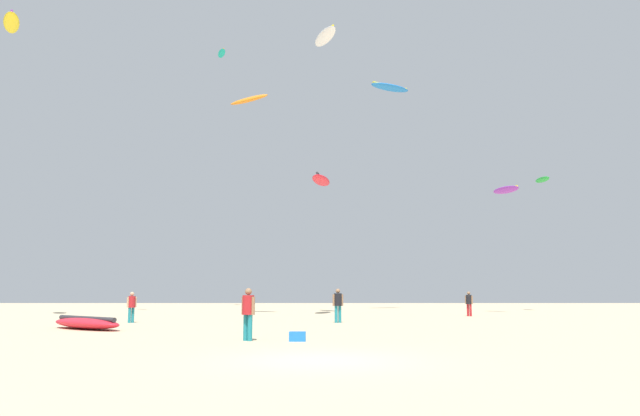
{
  "coord_description": "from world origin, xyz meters",
  "views": [
    {
      "loc": [
        -0.0,
        -14.26,
        1.73
      ],
      "look_at": [
        0.0,
        18.71,
        6.52
      ],
      "focal_mm": 31.63,
      "sensor_mm": 36.0,
      "label": 1
    }
  ],
  "objects": [
    {
      "name": "kite_aloft_4",
      "position": [
        6.01,
        32.1,
        18.94
      ],
      "size": [
        3.85,
        2.75,
        0.49
      ],
      "color": "blue"
    },
    {
      "name": "kite_aloft_7",
      "position": [
        -19.95,
        19.99,
        18.81
      ],
      "size": [
        2.43,
        3.36,
        0.4
      ],
      "color": "yellow"
    },
    {
      "name": "ground_plane",
      "position": [
        0.0,
        0.0,
        0.0
      ],
      "size": [
        120.0,
        120.0,
        0.0
      ],
      "primitive_type": "plane",
      "color": "#C6B28C"
    },
    {
      "name": "person_right",
      "position": [
        -9.99,
        15.98,
        0.94
      ],
      "size": [
        0.42,
        0.4,
        1.62
      ],
      "rotation": [
        0.0,
        0.0,
        5.46
      ],
      "color": "teal",
      "rests_on": "ground"
    },
    {
      "name": "person_foreground",
      "position": [
        -2.47,
        5.39,
        1.04
      ],
      "size": [
        0.49,
        0.4,
        1.78
      ],
      "rotation": [
        0.0,
        0.0,
        4.06
      ],
      "color": "teal",
      "rests_on": "ground"
    },
    {
      "name": "person_midground",
      "position": [
        0.95,
        16.07,
        1.04
      ],
      "size": [
        0.57,
        0.4,
        1.78
      ],
      "rotation": [
        0.0,
        0.0,
        4.97
      ],
      "color": "teal",
      "rests_on": "ground"
    },
    {
      "name": "kite_aloft_8",
      "position": [
        14.01,
        27.5,
        9.18
      ],
      "size": [
        1.78,
        2.58,
        0.62
      ],
      "color": "purple"
    },
    {
      "name": "cooler_box",
      "position": [
        -0.77,
        5.22,
        0.16
      ],
      "size": [
        0.56,
        0.36,
        0.32
      ],
      "primitive_type": "cube",
      "color": "blue",
      "rests_on": "ground"
    },
    {
      "name": "kite_aloft_5",
      "position": [
        0.36,
        24.09,
        19.79
      ],
      "size": [
        2.14,
        3.51,
        0.63
      ],
      "color": "white"
    },
    {
      "name": "kite_aloft_0",
      "position": [
        -5.11,
        24.53,
        15.22
      ],
      "size": [
        3.43,
        2.8,
        0.76
      ],
      "color": "orange"
    },
    {
      "name": "person_left",
      "position": [
        9.85,
        23.44,
        0.94
      ],
      "size": [
        0.45,
        0.36,
        1.61
      ],
      "rotation": [
        0.0,
        0.0,
        0.94
      ],
      "color": "#B21E23",
      "rests_on": "ground"
    },
    {
      "name": "kite_aloft_1",
      "position": [
        0.08,
        24.85,
        9.39
      ],
      "size": [
        1.69,
        4.01,
        0.47
      ],
      "color": "red"
    },
    {
      "name": "kite_grounded_near",
      "position": [
        -10.34,
        11.07,
        0.27
      ],
      "size": [
        4.53,
        3.9,
        0.59
      ],
      "color": "red",
      "rests_on": "ground"
    },
    {
      "name": "kite_aloft_2",
      "position": [
        -10.06,
        40.32,
        25.64
      ],
      "size": [
        1.45,
        2.36,
        0.46
      ],
      "color": "#19B29E"
    },
    {
      "name": "kite_aloft_6",
      "position": [
        18.1,
        30.71,
        10.6
      ],
      "size": [
        0.78,
        2.22,
        0.44
      ],
      "color": "green"
    }
  ]
}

